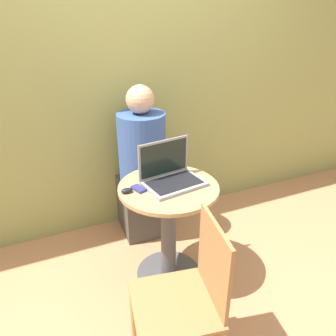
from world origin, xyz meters
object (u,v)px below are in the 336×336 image
object	(u,v)px
laptop	(171,175)
chair_empty	(187,299)
person_seated	(141,175)
cell_phone	(139,189)

from	to	relation	value
laptop	chair_empty	size ratio (longest dim) A/B	0.46
laptop	person_seated	xyz separation A→B (m)	(-0.01, 0.55, -0.26)
laptop	chair_empty	xyz separation A→B (m)	(-0.21, -0.67, -0.32)
cell_phone	chair_empty	xyz separation A→B (m)	(0.01, -0.66, -0.28)
laptop	cell_phone	bearing A→B (deg)	-178.21
laptop	person_seated	bearing A→B (deg)	91.46
chair_empty	cell_phone	bearing A→B (deg)	91.00
cell_phone	person_seated	xyz separation A→B (m)	(0.21, 0.56, -0.21)
chair_empty	person_seated	size ratio (longest dim) A/B	0.69
cell_phone	chair_empty	size ratio (longest dim) A/B	0.13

